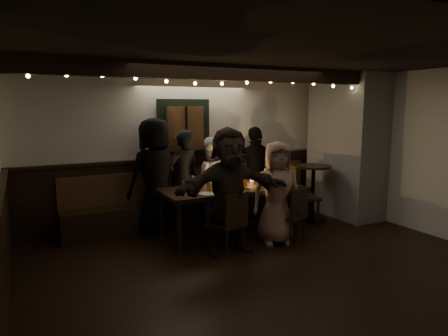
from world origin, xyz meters
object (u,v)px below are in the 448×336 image
chair_near_right (294,212)px  person_b (184,179)px  person_d (225,180)px  person_f (229,191)px  chair_end (298,192)px  person_c (210,182)px  person_g (277,193)px  dining_table (230,191)px  chair_near_left (232,219)px  person_a (155,176)px  high_top (313,186)px  person_e (256,172)px

chair_near_right → person_b: (-1.16, 1.49, 0.35)m
chair_near_right → person_b: 1.92m
chair_near_right → person_b: bearing=128.1°
person_d → person_f: 1.52m
chair_end → person_c: size_ratio=0.68×
person_b → person_f: size_ratio=0.94×
person_d → person_g: 1.38m
dining_table → chair_end: chair_end is taller
chair_near_left → chair_end: 1.78m
person_f → person_g: 0.80m
person_c → person_d: 0.34m
person_a → person_c: size_ratio=1.22×
person_d → high_top: bearing=153.0°
chair_near_left → person_c: 1.43m
high_top → person_g: bearing=-150.2°
chair_near_left → person_c: person_c is taller
person_c → person_d: person_c is taller
chair_end → person_b: bearing=156.7°
chair_near_left → person_d: person_d is taller
chair_near_right → person_c: person_c is taller
chair_end → person_g: 1.05m
chair_near_left → high_top: 2.24m
dining_table → person_d: person_d is taller
chair_end → high_top: chair_end is taller
person_d → person_g: size_ratio=0.97×
person_a → high_top: bearing=153.6°
person_e → person_f: (-1.27, -1.37, 0.05)m
dining_table → person_b: bearing=125.3°
dining_table → chair_near_left: (-0.35, -0.74, -0.21)m
chair_near_left → person_f: person_f is taller
dining_table → person_g: person_g is taller
high_top → chair_end: bearing=-161.2°
chair_near_left → chair_end: chair_end is taller
person_c → person_f: size_ratio=0.86×
person_a → person_c: 0.96m
chair_near_right → chair_end: bearing=48.9°
person_f → person_c: bearing=80.7°
person_b → chair_end: bearing=142.5°
chair_end → person_d: (-1.01, 0.78, 0.16)m
chair_near_right → chair_end: 0.96m
chair_end → person_g: size_ratio=0.68×
chair_end → high_top: (0.44, 0.15, 0.04)m
person_a → person_f: 1.48m
chair_end → person_e: size_ratio=0.62×
person_a → person_e: size_ratio=1.11×
person_b → person_a: bearing=-11.8°
chair_end → person_d: 1.28m
dining_table → person_c: 0.63m
person_e → dining_table: bearing=39.8°
dining_table → person_e: bearing=37.9°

